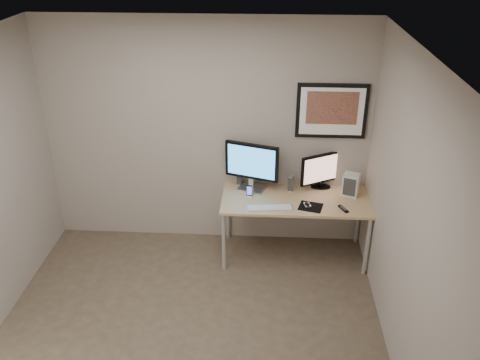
{
  "coord_description": "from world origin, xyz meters",
  "views": [
    {
      "loc": [
        0.68,
        -3.48,
        3.42
      ],
      "look_at": [
        0.41,
        1.1,
        1.07
      ],
      "focal_mm": 38.0,
      "sensor_mm": 36.0,
      "label": 1
    }
  ],
  "objects_px": {
    "speaker_left": "(239,177)",
    "fan_unit": "(351,185)",
    "framed_art": "(332,111)",
    "keyboard": "(270,208)",
    "phone_dock": "(249,191)",
    "speaker_right": "(291,183)",
    "desk": "(295,204)",
    "monitor_tv": "(322,170)",
    "monitor_large": "(252,165)"
  },
  "relations": [
    {
      "from": "speaker_left",
      "to": "fan_unit",
      "type": "relative_size",
      "value": 0.72
    },
    {
      "from": "speaker_left",
      "to": "fan_unit",
      "type": "bearing_deg",
      "value": -10.73
    },
    {
      "from": "framed_art",
      "to": "keyboard",
      "type": "height_order",
      "value": "framed_art"
    },
    {
      "from": "phone_dock",
      "to": "speaker_right",
      "type": "bearing_deg",
      "value": 29.04
    },
    {
      "from": "fan_unit",
      "to": "speaker_right",
      "type": "bearing_deg",
      "value": -165.47
    },
    {
      "from": "framed_art",
      "to": "fan_unit",
      "type": "distance_m",
      "value": 0.83
    },
    {
      "from": "fan_unit",
      "to": "speaker_left",
      "type": "bearing_deg",
      "value": -167.75
    },
    {
      "from": "framed_art",
      "to": "fan_unit",
      "type": "height_order",
      "value": "framed_art"
    },
    {
      "from": "desk",
      "to": "phone_dock",
      "type": "relative_size",
      "value": 10.95
    },
    {
      "from": "monitor_tv",
      "to": "fan_unit",
      "type": "height_order",
      "value": "monitor_tv"
    },
    {
      "from": "speaker_right",
      "to": "fan_unit",
      "type": "xyz_separation_m",
      "value": [
        0.65,
        -0.07,
        0.04
      ]
    },
    {
      "from": "speaker_left",
      "to": "phone_dock",
      "type": "xyz_separation_m",
      "value": [
        0.13,
        -0.29,
        -0.02
      ]
    },
    {
      "from": "framed_art",
      "to": "keyboard",
      "type": "xyz_separation_m",
      "value": [
        -0.62,
        -0.55,
        -0.88
      ]
    },
    {
      "from": "speaker_left",
      "to": "phone_dock",
      "type": "distance_m",
      "value": 0.32
    },
    {
      "from": "monitor_large",
      "to": "keyboard",
      "type": "relative_size",
      "value": 1.25
    },
    {
      "from": "speaker_right",
      "to": "monitor_tv",
      "type": "bearing_deg",
      "value": 16.85
    },
    {
      "from": "framed_art",
      "to": "speaker_right",
      "type": "height_order",
      "value": "framed_art"
    },
    {
      "from": "desk",
      "to": "speaker_right",
      "type": "xyz_separation_m",
      "value": [
        -0.05,
        0.19,
        0.16
      ]
    },
    {
      "from": "desk",
      "to": "speaker_left",
      "type": "bearing_deg",
      "value": 154.45
    },
    {
      "from": "fan_unit",
      "to": "phone_dock",
      "type": "bearing_deg",
      "value": -153.58
    },
    {
      "from": "monitor_large",
      "to": "speaker_left",
      "type": "distance_m",
      "value": 0.28
    },
    {
      "from": "speaker_left",
      "to": "speaker_right",
      "type": "distance_m",
      "value": 0.59
    },
    {
      "from": "framed_art",
      "to": "speaker_right",
      "type": "xyz_separation_m",
      "value": [
        -0.4,
        -0.14,
        -0.8
      ]
    },
    {
      "from": "framed_art",
      "to": "monitor_tv",
      "type": "height_order",
      "value": "framed_art"
    },
    {
      "from": "framed_art",
      "to": "fan_unit",
      "type": "bearing_deg",
      "value": -40.86
    },
    {
      "from": "speaker_right",
      "to": "fan_unit",
      "type": "bearing_deg",
      "value": -3.85
    },
    {
      "from": "monitor_large",
      "to": "speaker_right",
      "type": "relative_size",
      "value": 3.19
    },
    {
      "from": "speaker_left",
      "to": "framed_art",
      "type": "bearing_deg",
      "value": -0.51
    },
    {
      "from": "monitor_large",
      "to": "speaker_left",
      "type": "height_order",
      "value": "monitor_large"
    },
    {
      "from": "keyboard",
      "to": "fan_unit",
      "type": "height_order",
      "value": "fan_unit"
    },
    {
      "from": "monitor_large",
      "to": "framed_art",
      "type": "bearing_deg",
      "value": 27.6
    },
    {
      "from": "monitor_tv",
      "to": "fan_unit",
      "type": "bearing_deg",
      "value": -56.45
    },
    {
      "from": "speaker_left",
      "to": "desk",
      "type": "bearing_deg",
      "value": -27.74
    },
    {
      "from": "fan_unit",
      "to": "framed_art",
      "type": "bearing_deg",
      "value": 159.93
    },
    {
      "from": "phone_dock",
      "to": "keyboard",
      "type": "relative_size",
      "value": 0.31
    },
    {
      "from": "monitor_tv",
      "to": "speaker_left",
      "type": "distance_m",
      "value": 0.93
    },
    {
      "from": "keyboard",
      "to": "framed_art",
      "type": "bearing_deg",
      "value": 35.4
    },
    {
      "from": "monitor_large",
      "to": "keyboard",
      "type": "height_order",
      "value": "monitor_large"
    },
    {
      "from": "monitor_tv",
      "to": "speaker_left",
      "type": "xyz_separation_m",
      "value": [
        -0.93,
        0.03,
        -0.13
      ]
    },
    {
      "from": "phone_dock",
      "to": "speaker_left",
      "type": "bearing_deg",
      "value": 121.52
    },
    {
      "from": "phone_dock",
      "to": "fan_unit",
      "type": "relative_size",
      "value": 0.57
    },
    {
      "from": "phone_dock",
      "to": "keyboard",
      "type": "bearing_deg",
      "value": -38.23
    },
    {
      "from": "desk",
      "to": "monitor_large",
      "type": "bearing_deg",
      "value": 158.85
    },
    {
      "from": "desk",
      "to": "speaker_right",
      "type": "height_order",
      "value": "speaker_right"
    },
    {
      "from": "framed_art",
      "to": "speaker_left",
      "type": "distance_m",
      "value": 1.27
    },
    {
      "from": "monitor_large",
      "to": "fan_unit",
      "type": "relative_size",
      "value": 2.28
    },
    {
      "from": "desk",
      "to": "monitor_large",
      "type": "distance_m",
      "value": 0.64
    },
    {
      "from": "desk",
      "to": "monitor_large",
      "type": "relative_size",
      "value": 2.71
    },
    {
      "from": "speaker_right",
      "to": "keyboard",
      "type": "xyz_separation_m",
      "value": [
        -0.22,
        -0.41,
        -0.08
      ]
    },
    {
      "from": "speaker_left",
      "to": "phone_dock",
      "type": "relative_size",
      "value": 1.27
    }
  ]
}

